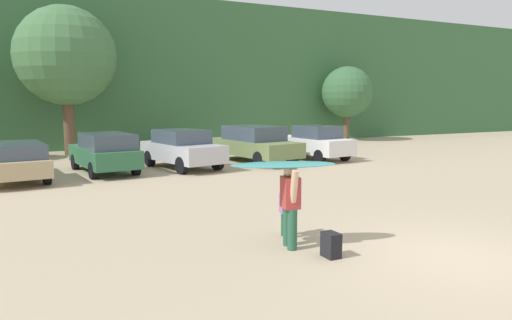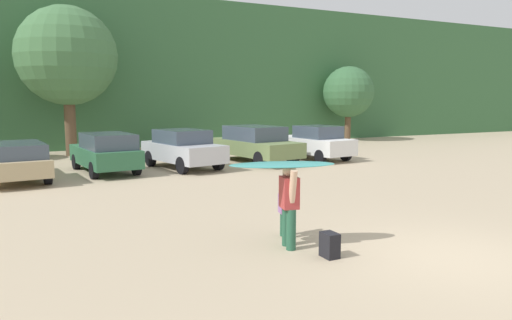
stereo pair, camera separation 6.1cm
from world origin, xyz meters
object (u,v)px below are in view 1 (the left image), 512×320
parked_car_silver (182,148)px  parked_car_tan (14,160)px  parked_car_olive_green (254,143)px  parked_car_white (314,142)px  parked_car_forest_green (105,152)px  person_adult (290,201)px  surfboard_teal (284,165)px  backpack_dropped (331,245)px  person_child (285,209)px

parked_car_silver → parked_car_tan: bearing=81.4°
parked_car_tan → parked_car_olive_green: size_ratio=0.98×
parked_car_tan → parked_car_white: (12.61, 0.51, 0.06)m
parked_car_olive_green → parked_car_white: bearing=-104.2°
parked_car_forest_green → person_adult: person_adult is taller
parked_car_tan → parked_car_forest_green: (3.12, 0.51, 0.07)m
parked_car_forest_green → surfboard_teal: size_ratio=2.11×
parked_car_white → backpack_dropped: bearing=140.1°
person_adult → surfboard_teal: (-0.12, 0.05, 0.69)m
parked_car_tan → backpack_dropped: (5.13, -11.46, -0.51)m
parked_car_silver → parked_car_olive_green: 3.51m
parked_car_silver → backpack_dropped: size_ratio=9.67×
person_adult → backpack_dropped: (0.37, -0.81, -0.69)m
person_child → person_adult: bearing=80.4°
parked_car_forest_green → person_child: size_ratio=4.18×
parked_car_olive_green → surfboard_teal: bearing=147.4°
parked_car_forest_green → backpack_dropped: size_ratio=9.79×
parked_car_white → backpack_dropped: 14.13m
parked_car_tan → person_adult: size_ratio=3.01×
parked_car_forest_green → parked_car_white: parked_car_white is taller
parked_car_tan → person_child: bearing=-159.5°
surfboard_teal → parked_car_silver: bearing=-80.0°
parked_car_olive_green → person_adult: 12.43m
person_child → backpack_dropped: size_ratio=2.34×
parked_car_forest_green → parked_car_silver: parked_car_silver is taller
parked_car_white → surfboard_teal: size_ratio=2.03×
parked_car_olive_green → person_adult: (-4.87, -11.44, 0.06)m
parked_car_silver → parked_car_olive_green: bearing=-95.6°
parked_car_forest_green → parked_car_silver: (3.02, -0.13, 0.02)m
parked_car_tan → person_adult: (4.75, -10.65, 0.18)m
person_adult → person_child: 0.76m
backpack_dropped → person_child: bearing=94.3°
parked_car_olive_green → person_adult: bearing=148.0°
parked_car_tan → parked_car_forest_green: size_ratio=1.10×
parked_car_olive_green → parked_car_white: 3.00m
parked_car_forest_green → parked_car_olive_green: size_ratio=0.89×
parked_car_olive_green → person_child: (-4.61, -10.80, -0.26)m
parked_car_tan → backpack_dropped: parked_car_tan is taller
parked_car_olive_green → backpack_dropped: 13.07m
surfboard_teal → backpack_dropped: 1.69m
parked_car_silver → parked_car_white: size_ratio=1.03×
parked_car_silver → backpack_dropped: (-1.01, -11.85, -0.60)m
parked_car_olive_green → person_child: parked_car_olive_green is taller
person_child → surfboard_teal: size_ratio=0.51×
person_adult → parked_car_forest_green: bearing=-69.1°
parked_car_white → parked_car_olive_green: bearing=76.9°
parked_car_white → backpack_dropped: parked_car_white is taller
parked_car_white → surfboard_teal: (-7.98, -11.11, 0.80)m
parked_car_silver → person_adult: size_ratio=2.70×
person_adult → backpack_dropped: person_adult is taller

